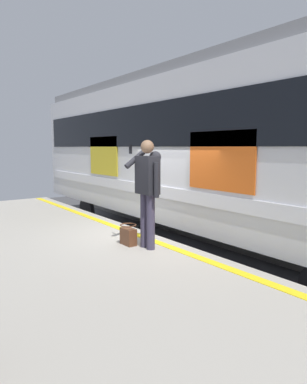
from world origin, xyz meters
TOP-DOWN VIEW (x-y plane):
  - ground_plane at (0.00, 0.00)m, footprint 23.61×23.61m
  - platform at (0.00, 2.44)m, footprint 12.69×4.87m
  - safety_line at (0.00, 0.30)m, footprint 12.43×0.16m
  - track_rail_near at (0.00, -1.15)m, footprint 16.49×0.08m
  - track_rail_far at (0.00, -2.59)m, footprint 16.49×0.08m
  - train_carriage at (0.80, -1.86)m, footprint 11.67×3.00m
  - passenger at (-0.58, 0.63)m, footprint 0.57×0.55m
  - handbag at (-0.22, 0.79)m, footprint 0.32×0.29m

SIDE VIEW (x-z plane):
  - ground_plane at x=0.00m, z-range 0.00..0.00m
  - track_rail_near at x=0.00m, z-range 0.00..0.16m
  - track_rail_far at x=0.00m, z-range 0.00..0.16m
  - platform at x=0.00m, z-range 0.00..0.86m
  - safety_line at x=0.00m, z-range 0.86..0.86m
  - handbag at x=-0.22m, z-range 0.84..1.20m
  - passenger at x=-0.58m, z-range 1.03..2.84m
  - train_carriage at x=0.80m, z-range 0.54..4.62m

